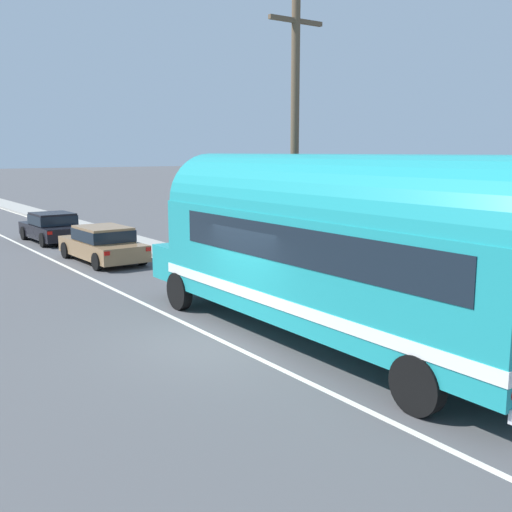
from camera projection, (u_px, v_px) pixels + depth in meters
name	position (u px, v px, depth m)	size (l,w,h in m)	color
ground_plane	(226.00, 343.00, 13.42)	(300.00, 300.00, 0.00)	#4C4C4F
lane_markings	(98.00, 258.00, 24.01)	(3.56, 80.00, 0.01)	silver
sidewalk_slab	(184.00, 257.00, 23.94)	(1.83, 90.00, 0.15)	#9E9B93
utility_pole	(295.00, 143.00, 17.11)	(1.80, 0.24, 8.50)	brown
painted_bus	(342.00, 243.00, 12.54)	(2.60, 12.62, 4.12)	teal
car_lead	(103.00, 243.00, 23.21)	(2.07, 4.66, 1.37)	olive
car_second	(52.00, 226.00, 28.37)	(2.09, 4.38, 1.37)	black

